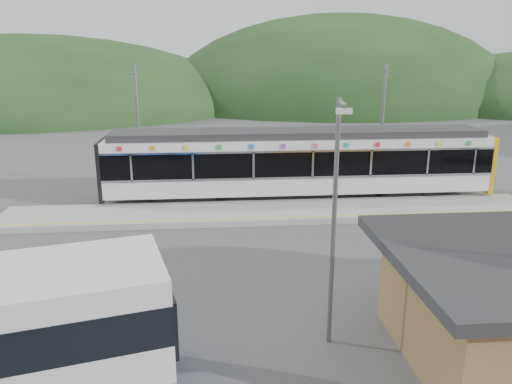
{
  "coord_description": "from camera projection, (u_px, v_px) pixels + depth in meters",
  "views": [
    {
      "loc": [
        -2.87,
        -19.68,
        7.71
      ],
      "look_at": [
        -1.06,
        1.0,
        1.84
      ],
      "focal_mm": 35.0,
      "sensor_mm": 36.0,
      "label": 1
    }
  ],
  "objects": [
    {
      "name": "platform",
      "position": [
        273.0,
        212.0,
        24.33
      ],
      "size": [
        26.0,
        3.2,
        0.3
      ],
      "primitive_type": "cube",
      "color": "#9E9E99",
      "rests_on": "ground"
    },
    {
      "name": "hills",
      "position": [
        383.0,
        200.0,
        26.79
      ],
      "size": [
        146.0,
        149.0,
        26.0
      ],
      "color": "#1E3D19",
      "rests_on": "ground"
    },
    {
      "name": "train",
      "position": [
        298.0,
        161.0,
        26.53
      ],
      "size": [
        20.44,
        3.01,
        3.74
      ],
      "color": "black",
      "rests_on": "ground"
    },
    {
      "name": "lamp_post",
      "position": [
        336.0,
        206.0,
        12.56
      ],
      "size": [
        0.37,
        1.17,
        6.63
      ],
      "rotation": [
        0.0,
        0.0,
        -0.14
      ],
      "color": "slate",
      "rests_on": "ground"
    },
    {
      "name": "ground",
      "position": [
        283.0,
        239.0,
        21.2
      ],
      "size": [
        120.0,
        120.0,
        0.0
      ],
      "primitive_type": "plane",
      "color": "#4C4C4F",
      "rests_on": "ground"
    },
    {
      "name": "catenary_mast_east",
      "position": [
        382.0,
        124.0,
        29.01
      ],
      "size": [
        0.18,
        1.8,
        7.0
      ],
      "color": "slate",
      "rests_on": "ground"
    },
    {
      "name": "catenary_mast_west",
      "position": [
        138.0,
        127.0,
        27.83
      ],
      "size": [
        0.18,
        1.8,
        7.0
      ],
      "color": "slate",
      "rests_on": "ground"
    },
    {
      "name": "yellow_line",
      "position": [
        277.0,
        218.0,
        23.04
      ],
      "size": [
        26.0,
        0.1,
        0.01
      ],
      "primitive_type": "cube",
      "color": "yellow",
      "rests_on": "platform"
    }
  ]
}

